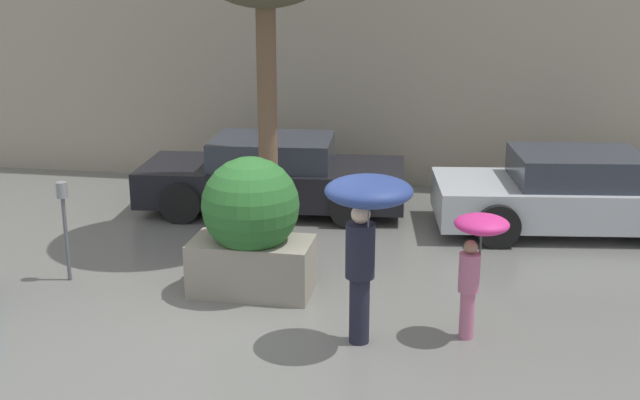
{
  "coord_description": "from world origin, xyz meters",
  "views": [
    {
      "loc": [
        2.4,
        -7.92,
        3.86
      ],
      "look_at": [
        0.67,
        1.6,
        1.05
      ],
      "focal_mm": 45.0,
      "sensor_mm": 36.0,
      "label": 1
    }
  ],
  "objects": [
    {
      "name": "ground_plane",
      "position": [
        0.0,
        0.0,
        0.0
      ],
      "size": [
        40.0,
        40.0,
        0.0
      ],
      "primitive_type": "plane",
      "color": "slate"
    },
    {
      "name": "building_facade",
      "position": [
        0.0,
        6.5,
        3.0
      ],
      "size": [
        18.0,
        0.3,
        6.0
      ],
      "color": "#9E937F",
      "rests_on": "ground"
    },
    {
      "name": "planter_box",
      "position": [
        -0.07,
        0.99,
        0.87
      ],
      "size": [
        1.48,
        1.18,
        1.71
      ],
      "color": "gray",
      "rests_on": "ground"
    },
    {
      "name": "person_adult",
      "position": [
        1.47,
        -0.21,
        1.45
      ],
      "size": [
        0.89,
        0.89,
        1.86
      ],
      "rotation": [
        0.0,
        0.0,
        -0.86
      ],
      "color": "#1E1E2D",
      "rests_on": "ground"
    },
    {
      "name": "person_child",
      "position": [
        2.6,
        0.18,
        1.03
      ],
      "size": [
        0.58,
        0.58,
        1.39
      ],
      "rotation": [
        0.0,
        0.0,
        0.14
      ],
      "color": "#B76684",
      "rests_on": "ground"
    },
    {
      "name": "parked_car_near",
      "position": [
        -0.64,
        4.51,
        0.57
      ],
      "size": [
        4.42,
        2.24,
        1.21
      ],
      "rotation": [
        0.0,
        0.0,
        1.66
      ],
      "color": "black",
      "rests_on": "ground"
    },
    {
      "name": "parked_car_far",
      "position": [
        4.13,
        4.26,
        0.57
      ],
      "size": [
        4.4,
        2.38,
        1.21
      ],
      "rotation": [
        0.0,
        0.0,
        1.71
      ],
      "color": "#B7BCC1",
      "rests_on": "ground"
    },
    {
      "name": "parking_meter",
      "position": [
        -2.48,
        0.96,
        0.93
      ],
      "size": [
        0.14,
        0.14,
        1.3
      ],
      "color": "#595B60",
      "rests_on": "ground"
    }
  ]
}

